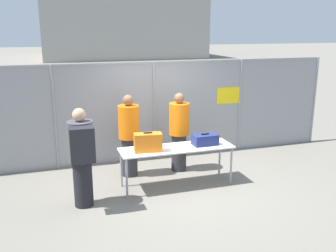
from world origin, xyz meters
TOP-DOWN VIEW (x-y plane):
  - ground_plane at (0.00, 0.00)m, footprint 120.00×120.00m
  - fence_section at (0.01, 1.66)m, footprint 8.85×0.07m
  - inspection_table at (-0.02, -0.01)m, footprint 2.19×0.64m
  - suitcase_orange at (-0.60, -0.07)m, footprint 0.53×0.30m
  - suitcase_navy at (0.56, -0.01)m, footprint 0.49×0.29m
  - traveler_hooded at (-1.83, -0.39)m, footprint 0.43×0.66m
  - security_worker_near at (0.29, 0.76)m, footprint 0.42×0.42m
  - security_worker_far at (-0.78, 0.79)m, footprint 0.42×0.42m
  - utility_trailer at (1.45, 3.52)m, footprint 4.39×1.87m
  - distant_hangar at (5.32, 34.99)m, footprint 15.92×12.89m

SIDE VIEW (x-z plane):
  - ground_plane at x=0.00m, z-range 0.00..0.00m
  - utility_trailer at x=1.45m, z-range 0.06..0.66m
  - inspection_table at x=-0.02m, z-range 0.33..1.11m
  - security_worker_near at x=0.29m, z-range 0.03..1.72m
  - security_worker_far at x=-0.78m, z-range 0.03..1.73m
  - suitcase_navy at x=0.56m, z-range 0.77..1.00m
  - traveler_hooded at x=-1.83m, z-range 0.09..1.81m
  - suitcase_orange at x=-0.60m, z-range 0.77..1.13m
  - fence_section at x=0.01m, z-range 0.05..2.32m
  - distant_hangar at x=5.32m, z-range 0.00..5.68m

